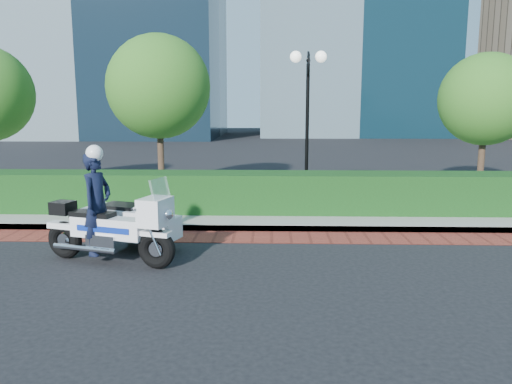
{
  "coord_description": "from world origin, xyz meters",
  "views": [
    {
      "loc": [
        -0.03,
        -9.1,
        2.82
      ],
      "look_at": [
        -0.35,
        1.56,
        1.0
      ],
      "focal_mm": 35.0,
      "sensor_mm": 36.0,
      "label": 1
    }
  ],
  "objects_px": {
    "tree_b": "(159,87)",
    "tree_c": "(486,99)",
    "police_motorcycle": "(115,219)",
    "lamppost": "(308,102)"
  },
  "relations": [
    {
      "from": "tree_b",
      "to": "tree_c",
      "type": "xyz_separation_m",
      "value": [
        10.0,
        -0.0,
        -0.39
      ]
    },
    {
      "from": "police_motorcycle",
      "to": "lamppost",
      "type": "bearing_deg",
      "value": 69.6
    },
    {
      "from": "tree_b",
      "to": "police_motorcycle",
      "type": "bearing_deg",
      "value": -85.23
    },
    {
      "from": "police_motorcycle",
      "to": "tree_c",
      "type": "bearing_deg",
      "value": 51.36
    },
    {
      "from": "tree_b",
      "to": "tree_c",
      "type": "height_order",
      "value": "tree_b"
    },
    {
      "from": "lamppost",
      "to": "police_motorcycle",
      "type": "bearing_deg",
      "value": -127.21
    },
    {
      "from": "tree_b",
      "to": "tree_c",
      "type": "distance_m",
      "value": 10.01
    },
    {
      "from": "lamppost",
      "to": "police_motorcycle",
      "type": "relative_size",
      "value": 1.61
    },
    {
      "from": "lamppost",
      "to": "tree_b",
      "type": "bearing_deg",
      "value": 163.89
    },
    {
      "from": "lamppost",
      "to": "tree_b",
      "type": "relative_size",
      "value": 0.86
    }
  ]
}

